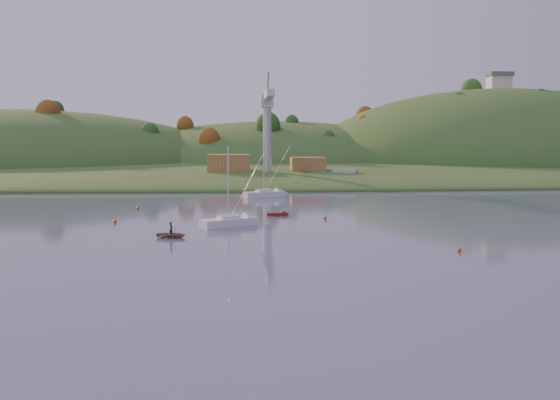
{
  "coord_description": "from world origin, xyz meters",
  "views": [
    {
      "loc": [
        -5.98,
        -41.1,
        11.85
      ],
      "look_at": [
        -0.92,
        31.12,
        4.47
      ],
      "focal_mm": 40.0,
      "sensor_mm": 36.0,
      "label": 1
    }
  ],
  "objects": [
    {
      "name": "far_shore",
      "position": [
        0.0,
        230.0,
        0.0
      ],
      "size": [
        620.0,
        220.0,
        1.5
      ],
      "primitive_type": "cube",
      "color": "#305522",
      "rests_on": "ground"
    },
    {
      "name": "hilltop_house",
      "position": [
        95.0,
        195.0,
        33.4
      ],
      "size": [
        9.0,
        7.0,
        6.45
      ],
      "color": "beige",
      "rests_on": "hill_right"
    },
    {
      "name": "wharf",
      "position": [
        5.0,
        122.0,
        1.2
      ],
      "size": [
        42.0,
        16.0,
        2.4
      ],
      "primitive_type": "cube",
      "color": "slate",
      "rests_on": "ground"
    },
    {
      "name": "shed_east",
      "position": [
        13.0,
        124.0,
        4.4
      ],
      "size": [
        9.0,
        7.0,
        4.0
      ],
      "primitive_type": "cube",
      "color": "olive",
      "rests_on": "wharf"
    },
    {
      "name": "shed_west",
      "position": [
        -8.0,
        123.0,
        4.8
      ],
      "size": [
        11.0,
        8.0,
        4.8
      ],
      "primitive_type": "cube",
      "color": "olive",
      "rests_on": "wharf"
    },
    {
      "name": "paddler",
      "position": [
        -13.7,
        32.17,
        0.8
      ],
      "size": [
        0.48,
        0.64,
        1.6
      ],
      "primitive_type": "imported",
      "rotation": [
        0.0,
        0.0,
        1.39
      ],
      "color": "black",
      "rests_on": "ground"
    },
    {
      "name": "red_tender",
      "position": [
        0.66,
        51.66,
        0.24
      ],
      "size": [
        3.41,
        1.2,
        1.16
      ],
      "rotation": [
        0.0,
        0.0,
        -0.01
      ],
      "color": "#601D0D",
      "rests_on": "ground"
    },
    {
      "name": "buoy_3",
      "position": [
        -22.08,
        61.12,
        0.25
      ],
      "size": [
        0.5,
        0.5,
        0.5
      ],
      "primitive_type": "sphere",
      "color": "#FF410D",
      "rests_on": "ground"
    },
    {
      "name": "dock_crane",
      "position": [
        2.0,
        118.39,
        17.17
      ],
      "size": [
        3.2,
        28.0,
        20.3
      ],
      "color": "#B7B7BC",
      "rests_on": "wharf"
    },
    {
      "name": "hill_right",
      "position": [
        95.0,
        195.0,
        0.0
      ],
      "size": [
        150.0,
        130.0,
        60.0
      ],
      "primitive_type": "ellipsoid",
      "color": "#305522",
      "rests_on": "ground"
    },
    {
      "name": "buoy_0",
      "position": [
        16.84,
        20.62,
        0.25
      ],
      "size": [
        0.5,
        0.5,
        0.5
      ],
      "primitive_type": "sphere",
      "color": "#FF410D",
      "rests_on": "ground"
    },
    {
      "name": "shore_slope",
      "position": [
        0.0,
        165.0,
        0.0
      ],
      "size": [
        640.0,
        150.0,
        7.0
      ],
      "primitive_type": "ellipsoid",
      "color": "#305522",
      "rests_on": "ground"
    },
    {
      "name": "buoy_1",
      "position": [
        6.68,
        46.95,
        0.25
      ],
      "size": [
        0.5,
        0.5,
        0.5
      ],
      "primitive_type": "sphere",
      "color": "#FF410D",
      "rests_on": "ground"
    },
    {
      "name": "hillside_trees",
      "position": [
        0.0,
        185.0,
        0.0
      ],
      "size": [
        280.0,
        50.0,
        32.0
      ],
      "primitive_type": null,
      "color": "#234C1B",
      "rests_on": "ground"
    },
    {
      "name": "hill_left",
      "position": [
        -90.0,
        200.0,
        0.0
      ],
      "size": [
        170.0,
        140.0,
        44.0
      ],
      "primitive_type": "ellipsoid",
      "color": "#305522",
      "rests_on": "ground"
    },
    {
      "name": "buoy_2",
      "position": [
        -22.69,
        45.04,
        0.25
      ],
      "size": [
        0.5,
        0.5,
        0.5
      ],
      "primitive_type": "sphere",
      "color": "#FF410D",
      "rests_on": "ground"
    },
    {
      "name": "ground",
      "position": [
        0.0,
        0.0,
        0.0
      ],
      "size": [
        500.0,
        500.0,
        0.0
      ],
      "primitive_type": "plane",
      "color": "#3A4160",
      "rests_on": "ground"
    },
    {
      "name": "canoe",
      "position": [
        -13.7,
        32.17,
        0.36
      ],
      "size": [
        3.83,
        3.05,
        0.71
      ],
      "primitive_type": "imported",
      "rotation": [
        0.0,
        0.0,
        1.39
      ],
      "color": "#87664A",
      "rests_on": "ground"
    },
    {
      "name": "sailboat_far",
      "position": [
        -0.61,
        80.72,
        0.73
      ],
      "size": [
        8.41,
        5.42,
        11.25
      ],
      "rotation": [
        0.0,
        0.0,
        0.4
      ],
      "color": "silver",
      "rests_on": "ground"
    },
    {
      "name": "hill_center",
      "position": [
        10.0,
        210.0,
        0.0
      ],
      "size": [
        140.0,
        120.0,
        36.0
      ],
      "primitive_type": "ellipsoid",
      "color": "#305522",
      "rests_on": "ground"
    },
    {
      "name": "sailboat_near",
      "position": [
        -7.06,
        41.05,
        0.7
      ],
      "size": [
        7.72,
        5.83,
        10.57
      ],
      "rotation": [
        0.0,
        0.0,
        0.53
      ],
      "color": "white",
      "rests_on": "ground"
    },
    {
      "name": "work_vessel",
      "position": [
        22.16,
        118.0,
        1.26
      ],
      "size": [
        14.61,
        10.1,
        3.55
      ],
      "rotation": [
        0.0,
        0.0,
        -0.42
      ],
      "color": "slate",
      "rests_on": "ground"
    }
  ]
}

